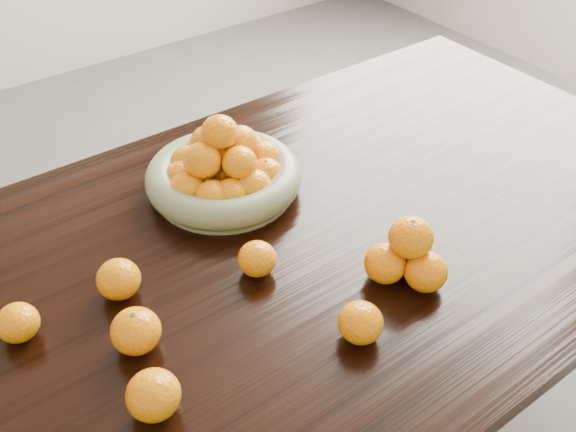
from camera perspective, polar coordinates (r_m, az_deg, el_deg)
dining_table at (r=1.28m, az=-1.86°, el=-6.06°), size 2.00×1.00×0.75m
fruit_bowl at (r=1.34m, az=-5.70°, el=3.96°), size 0.33×0.33×0.18m
orange_pyramid at (r=1.15m, az=10.64°, el=-3.35°), size 0.15×0.14×0.13m
loose_orange_0 at (r=1.06m, az=-13.37°, el=-9.91°), size 0.08×0.08×0.07m
loose_orange_1 at (r=0.97m, az=-11.88°, el=-15.31°), size 0.08×0.08×0.07m
loose_orange_2 at (r=1.05m, az=6.47°, el=-9.40°), size 0.07×0.07×0.07m
loose_orange_3 at (r=1.13m, az=-22.89°, el=-8.72°), size 0.07×0.07×0.06m
loose_orange_4 at (r=1.15m, az=-14.83°, el=-5.45°), size 0.08×0.08×0.07m
loose_orange_5 at (r=1.15m, az=-2.77°, el=-3.82°), size 0.07×0.07×0.07m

